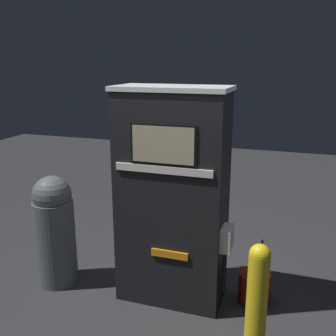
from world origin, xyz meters
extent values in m
plane|color=#2D2D30|center=(0.00, 0.00, 0.00)|extent=(14.00, 14.00, 0.00)
cube|color=black|center=(0.00, 0.24, 0.51)|extent=(0.96, 0.48, 1.02)
cube|color=black|center=(0.00, 0.24, 1.48)|extent=(0.96, 0.48, 0.92)
cube|color=silver|center=(0.00, 0.24, 1.96)|extent=(0.99, 0.51, 0.04)
cube|color=black|center=(0.00, -0.01, 1.53)|extent=(0.56, 0.01, 0.34)
cube|color=tan|center=(0.00, -0.01, 1.53)|extent=(0.53, 0.01, 0.30)
cube|color=silver|center=(0.00, -0.01, 1.32)|extent=(0.84, 0.02, 0.06)
cube|color=orange|center=(0.06, -0.01, 0.56)|extent=(0.33, 0.02, 0.07)
cube|color=silver|center=(0.52, 0.14, 0.72)|extent=(0.09, 0.22, 0.20)
cylinder|color=black|center=(0.52, 0.07, 0.43)|extent=(0.03, 0.03, 0.38)
cylinder|color=yellow|center=(0.84, -0.33, 0.42)|extent=(0.16, 0.16, 0.85)
sphere|color=yellow|center=(0.84, -0.33, 0.85)|extent=(0.16, 0.16, 0.16)
cylinder|color=#51565B|center=(-1.18, 0.11, 0.43)|extent=(0.40, 0.40, 0.87)
sphere|color=#51565B|center=(-1.18, 0.11, 0.93)|extent=(0.38, 0.38, 0.38)
cylinder|color=maroon|center=(0.76, 0.37, 0.15)|extent=(0.30, 0.30, 0.29)
cylinder|color=black|center=(0.81, 0.37, 0.47)|extent=(0.02, 0.10, 0.38)
camera|label=1|loc=(1.02, -2.94, 2.19)|focal=42.00mm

